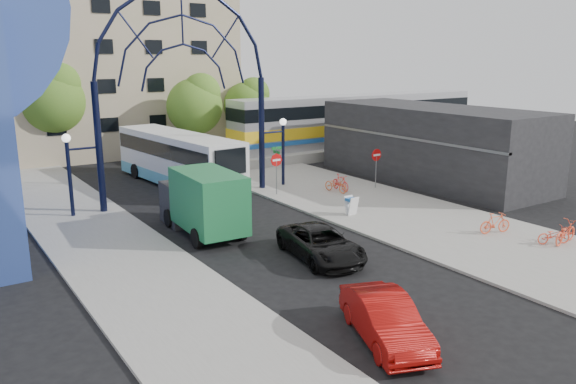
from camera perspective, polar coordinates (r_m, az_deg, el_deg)
ground at (r=22.04m, az=5.28°, el=-8.36°), size 120.00×120.00×0.00m
sidewalk_east at (r=29.99m, az=12.38°, el=-2.53°), size 8.00×56.00×0.12m
plaza_west at (r=24.15m, az=-16.30°, el=-6.73°), size 5.00×50.00×0.12m
gateway_arch at (r=32.51m, az=-10.58°, el=13.95°), size 13.64×0.44×12.10m
stop_sign at (r=33.58m, az=-1.19°, el=2.88°), size 0.80×0.07×2.50m
do_not_enter_sign at (r=35.78m, az=8.97°, el=3.35°), size 0.76×0.07×2.48m
street_name_sign at (r=34.27m, az=-1.17°, el=3.33°), size 0.70×0.70×2.80m
sandwich_board at (r=29.59m, az=6.46°, el=-1.15°), size 0.55×0.61×0.99m
commercial_block_east at (r=39.23m, az=14.39°, el=4.76°), size 6.00×16.00×5.00m
apartment_block at (r=52.94m, az=-17.76°, el=11.61°), size 20.00×12.10×14.00m
train_platform at (r=50.78m, az=7.21°, el=4.59°), size 32.00×5.00×0.80m
train_car at (r=50.45m, az=7.29°, el=7.40°), size 25.10×3.05×4.20m
tree_north_a at (r=46.03m, az=-9.31°, el=8.88°), size 4.48×4.48×7.00m
tree_north_b at (r=46.71m, az=-22.81°, el=8.90°), size 5.12×5.12×8.00m
tree_north_c at (r=50.58m, az=-4.01°, el=9.05°), size 4.16×4.16×6.50m
city_bus at (r=37.29m, az=-11.08°, el=3.37°), size 3.85×12.57×3.40m
green_truck at (r=26.86m, az=-8.74°, el=-0.95°), size 2.66×6.27×3.11m
black_suv at (r=23.42m, az=3.36°, el=-5.23°), size 2.97×5.13×1.34m
red_sedan at (r=17.15m, az=9.83°, el=-12.60°), size 2.89×4.50×1.40m
bike_near_a at (r=34.55m, az=4.88°, el=0.76°), size 0.87×1.84×0.93m
bike_near_b at (r=34.99m, az=5.35°, el=0.97°), size 0.57×1.70×1.01m
bike_far_a at (r=27.56m, az=25.39°, el=-3.97°), size 1.64×1.14×0.82m
bike_far_b at (r=28.11m, az=20.31°, el=-2.97°), size 1.72×0.90×1.00m
bike_far_c at (r=27.87m, az=26.35°, el=-3.69°), size 1.99×0.94×1.01m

